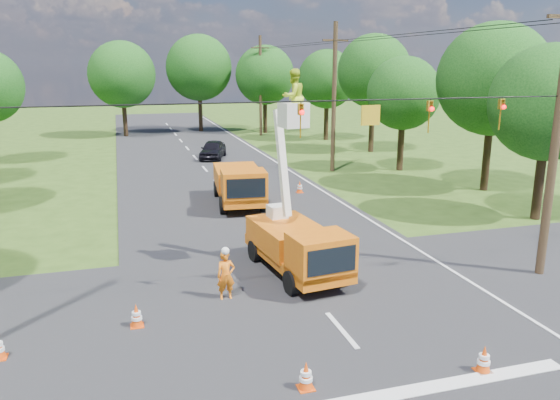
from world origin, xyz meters
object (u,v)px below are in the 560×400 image
object	(u,v)px
pole_right_far	(260,85)
traffic_cone_1	(484,359)
tree_right_a	(548,103)
tree_right_d	(374,71)
traffic_cone_4	(136,316)
distant_car	(213,150)
pole_right_mid	(334,97)
pole_right_near	(557,132)
tree_far_b	(199,68)
traffic_cone_3	(286,208)
tree_right_c	(404,93)
bucket_truck	(297,231)
ground_worker	(226,276)
tree_right_e	(327,79)
traffic_cone_7	(300,187)
tree_far_c	(265,75)
traffic_cone_2	(293,231)
second_truck	(239,184)
tree_right_b	(494,79)
tree_far_a	(122,75)
traffic_cone_0	(306,376)

from	to	relation	value
pole_right_far	traffic_cone_1	bearing A→B (deg)	-97.60
tree_right_a	tree_right_d	distance (m)	21.07
tree_right_d	traffic_cone_4	bearing A→B (deg)	-126.87
distant_car	pole_right_mid	bearing A→B (deg)	-26.38
pole_right_near	tree_far_b	distance (m)	45.37
traffic_cone_3	tree_right_d	distance (m)	22.20
tree_right_a	tree_right_c	size ratio (longest dim) A/B	1.06
bucket_truck	pole_right_far	xyz separation A→B (m)	(8.36, 37.55, 3.51)
ground_worker	tree_far_b	world-z (taller)	tree_far_b
traffic_cone_3	pole_right_near	xyz separation A→B (m)	(6.47, -9.97, 4.75)
pole_right_near	tree_far_b	world-z (taller)	tree_far_b
tree_right_c	tree_right_e	size ratio (longest dim) A/B	0.91
traffic_cone_7	bucket_truck	bearing A→B (deg)	-108.87
distant_car	tree_right_c	world-z (taller)	tree_right_c
distant_car	tree_far_c	world-z (taller)	tree_far_c
distant_car	traffic_cone_3	world-z (taller)	distant_car
traffic_cone_2	tree_far_c	size ratio (longest dim) A/B	0.08
pole_right_far	tree_far_b	bearing A→B (deg)	137.73
traffic_cone_2	pole_right_far	distance (m)	34.74
second_truck	traffic_cone_4	xyz separation A→B (m)	(-5.80, -12.71, -0.80)
traffic_cone_3	ground_worker	bearing A→B (deg)	-117.97
bucket_truck	traffic_cone_1	bearing A→B (deg)	-79.12
tree_right_e	tree_far_c	distance (m)	8.22
traffic_cone_1	tree_far_c	xyz separation A→B (m)	(7.00, 46.94, 5.70)
ground_worker	tree_right_b	xyz separation A→B (m)	(17.71, 10.96, 5.63)
bucket_truck	ground_worker	size ratio (longest dim) A/B	4.44
distant_car	traffic_cone_7	xyz separation A→B (m)	(2.85, -13.06, -0.36)
traffic_cone_4	tree_far_b	distance (m)	46.36
second_truck	traffic_cone_3	distance (m)	3.27
tree_right_d	tree_right_e	bearing A→B (deg)	97.13
traffic_cone_7	tree_far_a	size ratio (longest dim) A/B	0.07
traffic_cone_2	tree_right_d	size ratio (longest dim) A/B	0.07
tree_right_d	pole_right_far	bearing A→B (deg)	115.86
traffic_cone_2	tree_right_c	size ratio (longest dim) A/B	0.09
tree_right_c	tree_far_b	xyz separation A→B (m)	(-10.20, 26.00, 1.50)
traffic_cone_1	tree_right_c	xyz separation A→B (m)	(10.70, 23.94, 4.95)
tree_far_a	tree_far_b	world-z (taller)	tree_far_b
traffic_cone_0	tree_far_b	distance (m)	50.06
traffic_cone_2	traffic_cone_7	bearing A→B (deg)	69.67
tree_right_e	pole_right_near	bearing A→B (deg)	-98.61
tree_right_c	second_truck	bearing A→B (deg)	-153.68
pole_right_far	tree_right_b	distance (m)	28.78
traffic_cone_4	pole_right_far	size ratio (longest dim) A/B	0.07
traffic_cone_3	pole_right_near	world-z (taller)	pole_right_near
tree_right_e	tree_far_a	xyz separation A→B (m)	(-18.80, 8.00, 0.38)
second_truck	tree_far_a	xyz separation A→B (m)	(-5.26, 30.40, 5.03)
tree_right_e	bucket_truck	bearing A→B (deg)	-112.77
tree_right_c	tree_far_a	distance (m)	30.13
distant_car	traffic_cone_2	xyz separation A→B (m)	(-0.09, -20.99, -0.36)
bucket_truck	tree_far_b	bearing A→B (deg)	79.33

